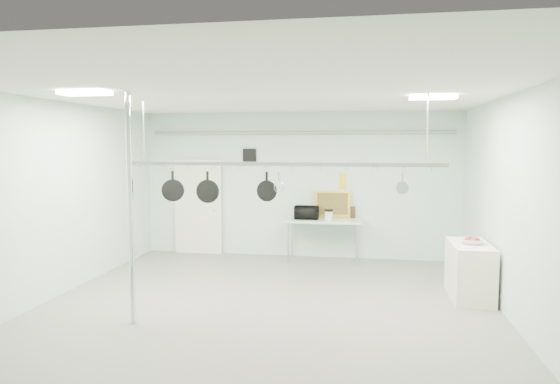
% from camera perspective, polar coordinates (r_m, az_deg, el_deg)
% --- Properties ---
extents(floor, '(8.00, 8.00, 0.00)m').
position_cam_1_polar(floor, '(7.49, -2.11, -13.92)').
color(floor, gray).
rests_on(floor, ground).
extents(ceiling, '(7.00, 8.00, 0.02)m').
position_cam_1_polar(ceiling, '(7.11, -2.20, 11.13)').
color(ceiling, silver).
rests_on(ceiling, back_wall).
extents(back_wall, '(7.00, 0.02, 3.20)m').
position_cam_1_polar(back_wall, '(11.04, 2.10, 0.81)').
color(back_wall, silver).
rests_on(back_wall, floor).
extents(right_wall, '(0.02, 8.00, 3.20)m').
position_cam_1_polar(right_wall, '(7.27, 25.90, -2.09)').
color(right_wall, silver).
rests_on(right_wall, floor).
extents(door, '(1.10, 0.10, 2.20)m').
position_cam_1_polar(door, '(11.58, -9.30, -1.78)').
color(door, silver).
rests_on(door, floor).
extents(wall_vent, '(0.30, 0.04, 0.30)m').
position_cam_1_polar(wall_vent, '(11.19, -3.50, 4.20)').
color(wall_vent, black).
rests_on(wall_vent, back_wall).
extents(conduit_pipe, '(6.60, 0.07, 0.07)m').
position_cam_1_polar(conduit_pipe, '(10.92, 2.06, 6.80)').
color(conduit_pipe, gray).
rests_on(conduit_pipe, back_wall).
extents(chrome_pole, '(0.08, 0.08, 3.20)m').
position_cam_1_polar(chrome_pole, '(7.12, -16.70, -1.92)').
color(chrome_pole, silver).
rests_on(chrome_pole, floor).
extents(prep_table, '(1.60, 0.70, 0.91)m').
position_cam_1_polar(prep_table, '(10.68, 5.01, -3.50)').
color(prep_table, '#AFCEBC').
rests_on(prep_table, floor).
extents(side_cabinet, '(0.60, 1.20, 0.90)m').
position_cam_1_polar(side_cabinet, '(8.73, 20.84, -8.40)').
color(side_cabinet, silver).
rests_on(side_cabinet, floor).
extents(pot_rack, '(4.80, 0.06, 1.00)m').
position_cam_1_polar(pot_rack, '(7.34, -0.16, 3.45)').
color(pot_rack, '#B7B7BC').
rests_on(pot_rack, ceiling).
extents(light_panel_left, '(0.65, 0.30, 0.05)m').
position_cam_1_polar(light_panel_left, '(7.16, -21.41, 10.49)').
color(light_panel_left, white).
rests_on(light_panel_left, ceiling).
extents(light_panel_right, '(0.65, 0.30, 0.05)m').
position_cam_1_polar(light_panel_right, '(7.61, 17.07, 10.29)').
color(light_panel_right, white).
rests_on(light_panel_right, ceiling).
extents(microwave, '(0.51, 0.34, 0.28)m').
position_cam_1_polar(microwave, '(10.68, 3.07, -2.34)').
color(microwave, black).
rests_on(microwave, prep_table).
extents(coffee_canister, '(0.20, 0.20, 0.20)m').
position_cam_1_polar(coffee_canister, '(10.46, 5.59, -2.75)').
color(coffee_canister, silver).
rests_on(coffee_canister, prep_table).
extents(painting_large, '(0.78, 0.13, 0.58)m').
position_cam_1_polar(painting_large, '(10.92, 6.00, -1.40)').
color(painting_large, gold).
rests_on(painting_large, prep_table).
extents(painting_small, '(0.30, 0.09, 0.25)m').
position_cam_1_polar(painting_small, '(10.92, 7.83, -2.29)').
color(painting_small, '#312111').
rests_on(painting_small, prep_table).
extents(fruit_bowl, '(0.41, 0.41, 0.09)m').
position_cam_1_polar(fruit_bowl, '(8.58, 21.11, -5.29)').
color(fruit_bowl, silver).
rests_on(fruit_bowl, side_cabinet).
extents(skillet_left, '(0.34, 0.15, 0.46)m').
position_cam_1_polar(skillet_left, '(7.81, -12.16, 0.68)').
color(skillet_left, black).
rests_on(skillet_left, pot_rack).
extents(skillet_mid, '(0.35, 0.08, 0.48)m').
position_cam_1_polar(skillet_mid, '(7.62, -8.28, 0.57)').
color(skillet_mid, black).
rests_on(skillet_mid, pot_rack).
extents(skillet_right, '(0.32, 0.10, 0.44)m').
position_cam_1_polar(skillet_right, '(7.39, -1.53, 0.61)').
color(skillet_right, black).
rests_on(skillet_right, pot_rack).
extents(whisk, '(0.21, 0.21, 0.29)m').
position_cam_1_polar(whisk, '(7.35, -0.13, 1.19)').
color(whisk, '#B0AFB4').
rests_on(whisk, pot_rack).
extents(grater, '(0.10, 0.06, 0.25)m').
position_cam_1_polar(grater, '(7.25, 7.18, 1.26)').
color(grater, yellow).
rests_on(grater, pot_rack).
extents(saucepan, '(0.18, 0.11, 0.31)m').
position_cam_1_polar(saucepan, '(7.26, 13.80, 0.92)').
color(saucepan, '#B8B8BD').
rests_on(saucepan, pot_rack).
extents(fruit_cluster, '(0.24, 0.24, 0.09)m').
position_cam_1_polar(fruit_cluster, '(8.57, 21.12, -5.02)').
color(fruit_cluster, '#AD0F21').
rests_on(fruit_cluster, fruit_bowl).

